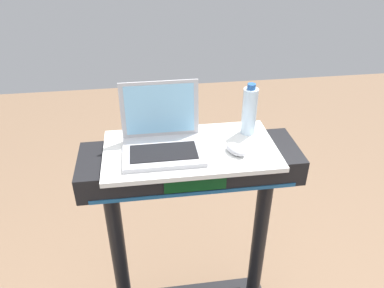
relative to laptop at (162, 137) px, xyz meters
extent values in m
cylinder|color=black|center=(-0.23, -0.01, -0.60)|extent=(0.07, 0.07, 0.84)
cylinder|color=black|center=(0.45, -0.01, -0.60)|extent=(0.07, 0.07, 0.84)
cube|color=black|center=(0.11, -0.01, -0.13)|extent=(0.90, 0.28, 0.11)
cube|color=#0C3F19|center=(0.11, -0.16, -0.13)|extent=(0.24, 0.01, 0.06)
cube|color=#1E598C|center=(0.11, -0.16, -0.17)|extent=(0.81, 0.00, 0.02)
cube|color=white|center=(0.11, -0.01, -0.06)|extent=(0.69, 0.38, 0.02)
cube|color=#B7B7BC|center=(0.00, -0.04, -0.04)|extent=(0.31, 0.23, 0.02)
cube|color=black|center=(0.00, -0.06, -0.03)|extent=(0.26, 0.13, 0.00)
cube|color=#B7B7BC|center=(0.00, 0.09, 0.08)|extent=(0.31, 0.03, 0.23)
cube|color=#8CCCF2|center=(0.00, 0.08, 0.08)|extent=(0.28, 0.02, 0.20)
ellipsoid|color=#B2B2B7|center=(0.28, -0.07, -0.03)|extent=(0.10, 0.12, 0.03)
cylinder|color=silver|center=(0.37, 0.08, 0.05)|extent=(0.06, 0.06, 0.20)
cylinder|color=#2659A5|center=(0.37, 0.08, 0.16)|extent=(0.03, 0.03, 0.02)
camera|label=1|loc=(-0.06, -1.29, 0.76)|focal=35.40mm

